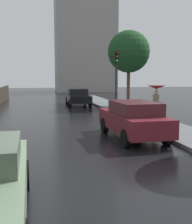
{
  "coord_description": "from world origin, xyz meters",
  "views": [
    {
      "loc": [
        -0.96,
        -5.67,
        2.49
      ],
      "look_at": [
        1.21,
        4.78,
        1.17
      ],
      "focal_mm": 46.09,
      "sensor_mm": 36.0,
      "label": 1
    }
  ],
  "objects_px": {
    "pedestrian_with_umbrella_far": "(156,93)",
    "traffic_light": "(116,70)",
    "street_tree_mid": "(129,52)",
    "car_black_far_ahead": "(78,97)",
    "car_maroon_near_kerb": "(133,119)"
  },
  "relations": [
    {
      "from": "car_maroon_near_kerb",
      "to": "traffic_light",
      "type": "bearing_deg",
      "value": 77.44
    },
    {
      "from": "street_tree_mid",
      "to": "car_maroon_near_kerb",
      "type": "bearing_deg",
      "value": -107.16
    },
    {
      "from": "car_maroon_near_kerb",
      "to": "car_black_far_ahead",
      "type": "relative_size",
      "value": 0.97
    },
    {
      "from": "traffic_light",
      "to": "pedestrian_with_umbrella_far",
      "type": "bearing_deg",
      "value": -76.29
    },
    {
      "from": "traffic_light",
      "to": "street_tree_mid",
      "type": "distance_m",
      "value": 5.03
    },
    {
      "from": "pedestrian_with_umbrella_far",
      "to": "street_tree_mid",
      "type": "bearing_deg",
      "value": 91.41
    },
    {
      "from": "pedestrian_with_umbrella_far",
      "to": "traffic_light",
      "type": "xyz_separation_m",
      "value": [
        -1.04,
        4.27,
        1.34
      ]
    },
    {
      "from": "pedestrian_with_umbrella_far",
      "to": "car_maroon_near_kerb",
      "type": "bearing_deg",
      "value": -115.99
    },
    {
      "from": "car_maroon_near_kerb",
      "to": "car_black_far_ahead",
      "type": "bearing_deg",
      "value": 89.21
    },
    {
      "from": "car_maroon_near_kerb",
      "to": "car_black_far_ahead",
      "type": "xyz_separation_m",
      "value": [
        -0.27,
        13.82,
        -0.05
      ]
    },
    {
      "from": "car_maroon_near_kerb",
      "to": "pedestrian_with_umbrella_far",
      "type": "distance_m",
      "value": 4.4
    },
    {
      "from": "pedestrian_with_umbrella_far",
      "to": "traffic_light",
      "type": "height_order",
      "value": "traffic_light"
    },
    {
      "from": "car_black_far_ahead",
      "to": "pedestrian_with_umbrella_far",
      "type": "distance_m",
      "value": 10.7
    },
    {
      "from": "car_black_far_ahead",
      "to": "traffic_light",
      "type": "distance_m",
      "value": 6.64
    },
    {
      "from": "car_black_far_ahead",
      "to": "pedestrian_with_umbrella_far",
      "type": "height_order",
      "value": "pedestrian_with_umbrella_far"
    }
  ]
}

